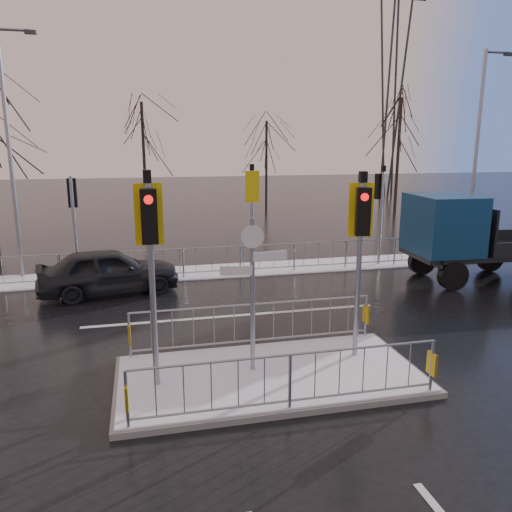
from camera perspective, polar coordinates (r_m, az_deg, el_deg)
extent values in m
plane|color=black|center=(10.25, 1.54, -13.86)|extent=(120.00, 120.00, 0.00)
cube|color=white|center=(18.20, -5.28, -1.79)|extent=(30.00, 2.00, 0.04)
cube|color=silver|center=(13.67, -2.49, -6.83)|extent=(8.00, 0.15, 0.01)
cube|color=slate|center=(10.22, 1.55, -13.56)|extent=(6.00, 3.00, 0.12)
cube|color=white|center=(10.19, 1.55, -13.18)|extent=(5.85, 2.85, 0.03)
cube|color=gold|center=(8.46, -14.56, -15.35)|extent=(0.05, 0.28, 0.42)
cube|color=gold|center=(9.83, 19.46, -11.54)|extent=(0.05, 0.28, 0.42)
cube|color=gold|center=(10.97, -14.27, -8.59)|extent=(0.05, 0.28, 0.42)
cube|color=gold|center=(12.06, 12.46, -6.50)|extent=(0.05, 0.28, 0.42)
cylinder|color=gray|center=(9.23, -11.75, -3.71)|extent=(0.11, 0.11, 3.80)
cube|color=black|center=(8.76, -12.12, 4.44)|extent=(0.28, 0.22, 0.95)
cylinder|color=red|center=(8.62, -12.20, 6.32)|extent=(0.16, 0.04, 0.16)
cube|color=yellow|center=(9.01, -12.15, 4.67)|extent=(0.50, 0.03, 1.10)
cube|color=black|center=(8.87, -12.35, 8.89)|extent=(0.14, 0.14, 0.22)
cylinder|color=gray|center=(10.55, 11.63, -1.89)|extent=(0.11, 0.11, 3.70)
cube|color=black|center=(10.13, 12.13, 4.98)|extent=(0.33, 0.28, 0.95)
cylinder|color=red|center=(9.99, 12.32, 6.60)|extent=(0.16, 0.08, 0.16)
cube|color=yellow|center=(10.37, 11.89, 5.17)|extent=(0.49, 0.16, 1.10)
cube|color=black|center=(10.24, 12.13, 8.84)|extent=(0.14, 0.14, 0.22)
cylinder|color=gray|center=(9.73, -0.41, -4.71)|extent=(0.09, 0.09, 3.10)
cube|color=silver|center=(9.60, 1.62, -0.01)|extent=(0.70, 0.14, 0.18)
cube|color=silver|center=(9.52, -2.29, -1.68)|extent=(0.62, 0.15, 0.18)
cylinder|color=silver|center=(9.41, -0.38, 2.21)|extent=(0.44, 0.03, 0.44)
cylinder|color=gray|center=(17.52, -20.02, 2.83)|extent=(0.11, 0.11, 3.50)
cube|color=black|center=(17.54, -20.25, 6.79)|extent=(0.28, 0.22, 0.95)
cylinder|color=red|center=(17.63, -20.29, 7.80)|extent=(0.16, 0.04, 0.16)
cylinder|color=gray|center=(17.79, -0.47, 3.92)|extent=(0.11, 0.11, 3.60)
cube|color=black|center=(17.82, -0.60, 7.99)|extent=(0.28, 0.22, 0.95)
cylinder|color=red|center=(17.90, -0.68, 8.97)|extent=(0.16, 0.04, 0.16)
cube|color=yellow|center=(17.57, -0.42, 7.92)|extent=(0.50, 0.03, 1.10)
cube|color=black|center=(17.60, -0.48, 10.11)|extent=(0.14, 0.14, 0.22)
cylinder|color=gray|center=(19.50, 14.06, 4.18)|extent=(0.11, 0.11, 3.50)
cube|color=black|center=(19.49, 13.90, 7.74)|extent=(0.33, 0.28, 0.95)
cylinder|color=red|center=(19.55, 13.74, 8.65)|extent=(0.16, 0.08, 0.16)
cube|color=black|center=(19.32, 14.37, 9.67)|extent=(0.14, 0.14, 0.22)
imported|color=black|center=(16.09, -16.47, -1.64)|extent=(4.48, 2.43, 1.45)
cylinder|color=black|center=(17.02, 21.57, -2.09)|extent=(0.97, 0.34, 0.96)
cylinder|color=black|center=(18.71, 18.42, -0.55)|extent=(0.97, 0.34, 0.96)
cylinder|color=black|center=(20.10, 25.17, -0.22)|extent=(0.97, 0.34, 0.96)
cube|color=black|center=(18.99, 26.06, 0.40)|extent=(6.43, 2.55, 0.15)
cube|color=navy|center=(17.62, 20.56, 3.44)|extent=(2.04, 2.40, 1.91)
cube|color=black|center=(18.05, 23.21, 4.66)|extent=(0.15, 1.91, 1.05)
cube|color=#2D3033|center=(17.53, 18.67, 0.00)|extent=(0.24, 2.20, 0.33)
cube|color=black|center=(18.27, 23.78, 3.05)|extent=(0.21, 2.30, 1.43)
cylinder|color=black|center=(30.88, -12.65, 10.43)|extent=(0.19, 0.19, 6.90)
cylinder|color=black|center=(33.93, 1.19, 10.15)|extent=(0.16, 0.16, 5.98)
cylinder|color=black|center=(34.04, 15.91, 10.84)|extent=(0.20, 0.20, 7.36)
cylinder|color=gray|center=(21.59, 23.81, 10.19)|extent=(0.14, 0.14, 8.00)
cylinder|color=gray|center=(22.13, 25.88, 20.22)|extent=(1.00, 0.10, 0.10)
cube|color=#2D3033|center=(22.42, 26.93, 19.88)|extent=(0.35, 0.18, 0.12)
cylinder|color=gray|center=(18.83, -26.28, 10.03)|extent=(0.14, 0.14, 8.20)
cylinder|color=gray|center=(19.04, -25.99, 22.23)|extent=(1.00, 0.10, 0.10)
cube|color=#2D3033|center=(18.94, -24.38, 22.27)|extent=(0.35, 0.18, 0.12)
cylinder|color=#2D3033|center=(44.98, 15.68, 19.32)|extent=(1.18, 1.18, 19.97)
cylinder|color=#2D3033|center=(44.44, 14.24, 19.48)|extent=(1.18, 1.18, 19.97)
cylinder|color=#2D3033|center=(43.94, 16.47, 19.44)|extent=(1.18, 1.18, 19.97)
cylinder|color=#2D3033|center=(43.38, 15.00, 19.61)|extent=(1.18, 1.18, 19.97)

